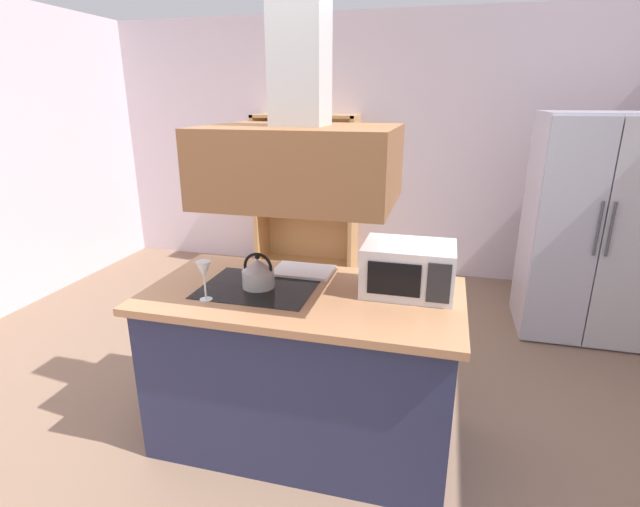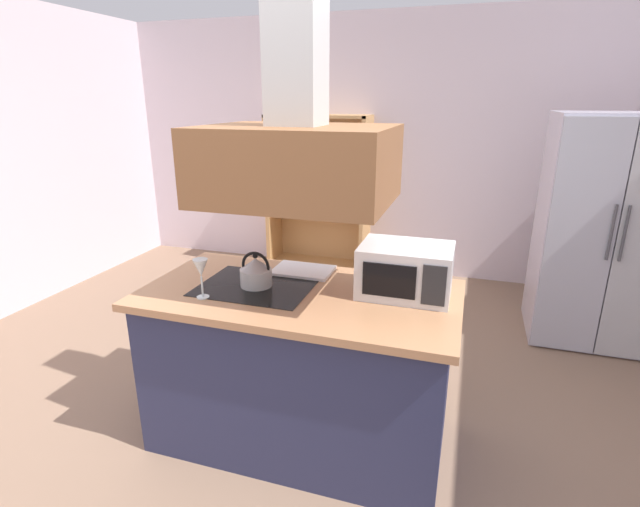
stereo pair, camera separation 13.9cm
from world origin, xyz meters
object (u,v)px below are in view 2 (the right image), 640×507
object	(u,v)px
dish_cabinet	(319,204)
cutting_board	(303,270)
refrigerator	(602,231)
kettle	(256,272)
wine_glass_on_counter	(201,269)
microwave	(406,270)

from	to	relation	value
dish_cabinet	cutting_board	xyz separation A→B (m)	(0.71, -2.50, 0.16)
refrigerator	cutting_board	size ratio (longest dim) A/B	5.20
cutting_board	refrigerator	bearing A→B (deg)	40.20
refrigerator	kettle	world-z (taller)	refrigerator
kettle	wine_glass_on_counter	world-z (taller)	wine_glass_on_counter
dish_cabinet	kettle	xyz separation A→B (m)	(0.54, -2.78, 0.24)
microwave	cutting_board	bearing A→B (deg)	166.54
refrigerator	kettle	size ratio (longest dim) A/B	9.23
dish_cabinet	cutting_board	size ratio (longest dim) A/B	5.00
dish_cabinet	microwave	size ratio (longest dim) A/B	3.70
kettle	cutting_board	world-z (taller)	kettle
dish_cabinet	wine_glass_on_counter	bearing A→B (deg)	-83.37
refrigerator	dish_cabinet	world-z (taller)	refrigerator
refrigerator	dish_cabinet	bearing A→B (deg)	160.82
kettle	cutting_board	distance (m)	0.33
microwave	wine_glass_on_counter	world-z (taller)	microwave
refrigerator	cutting_board	bearing A→B (deg)	-139.80
microwave	wine_glass_on_counter	size ratio (longest dim) A/B	2.23
dish_cabinet	kettle	bearing A→B (deg)	-78.98
kettle	microwave	bearing A→B (deg)	9.95
microwave	kettle	bearing A→B (deg)	-170.05
cutting_board	microwave	xyz separation A→B (m)	(0.61, -0.15, 0.12)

